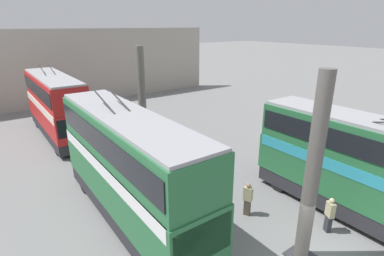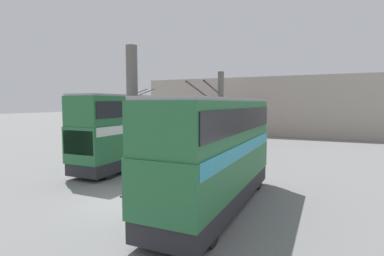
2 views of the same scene
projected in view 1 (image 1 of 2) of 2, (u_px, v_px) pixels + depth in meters
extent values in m
cube|color=#A8A093|center=(73.00, 67.00, 34.17)|extent=(0.50, 36.00, 8.40)
cylinder|color=#605B56|center=(313.00, 173.00, 10.81)|extent=(0.56, 0.56, 7.49)
cube|color=#333338|center=(300.00, 255.00, 12.02)|extent=(1.00, 1.00, 0.08)
cylinder|color=#605B56|center=(142.00, 100.00, 21.10)|extent=(0.56, 0.56, 7.49)
cube|color=#333338|center=(145.00, 149.00, 22.31)|extent=(1.00, 1.00, 0.08)
cylinder|color=black|center=(302.00, 172.00, 17.82)|extent=(1.03, 0.30, 1.03)
cylinder|color=black|center=(279.00, 182.00, 16.66)|extent=(1.03, 0.30, 1.03)
cube|color=#28282D|center=(356.00, 204.00, 14.34)|extent=(10.05, 2.45, 0.78)
cube|color=#286B3D|center=(361.00, 179.00, 13.89)|extent=(10.25, 2.50, 1.96)
cube|color=teal|center=(364.00, 165.00, 13.65)|extent=(9.94, 2.54, 0.55)
cube|color=#286B3D|center=(369.00, 142.00, 13.28)|extent=(10.15, 2.42, 1.74)
cube|color=black|center=(369.00, 140.00, 13.25)|extent=(9.84, 2.51, 0.96)
cube|color=#9E9EA3|center=(373.00, 122.00, 12.97)|extent=(10.05, 2.25, 0.14)
cube|color=black|center=(275.00, 142.00, 17.70)|extent=(0.12, 2.30, 1.26)
cylinder|color=black|center=(202.00, 251.00, 11.64)|extent=(0.98, 0.30, 0.98)
cylinder|color=black|center=(120.00, 173.00, 17.74)|extent=(0.98, 0.30, 0.98)
cylinder|color=black|center=(84.00, 183.00, 16.58)|extent=(0.98, 0.30, 0.98)
cube|color=#28282D|center=(132.00, 207.00, 14.14)|extent=(10.75, 2.45, 0.77)
cube|color=#286B3D|center=(130.00, 179.00, 13.64)|extent=(10.97, 2.50, 2.23)
cube|color=white|center=(128.00, 162.00, 13.37)|extent=(10.64, 2.54, 0.55)
cube|color=#286B3D|center=(127.00, 137.00, 12.97)|extent=(10.86, 2.42, 1.84)
cube|color=black|center=(126.00, 135.00, 12.94)|extent=(10.53, 2.51, 1.01)
cube|color=#9E9EA3|center=(125.00, 115.00, 12.65)|extent=(10.75, 2.25, 0.14)
cube|color=black|center=(203.00, 241.00, 9.42)|extent=(0.12, 2.30, 1.43)
cylinder|color=#282828|center=(119.00, 100.00, 13.77)|extent=(2.35, 0.07, 0.65)
cylinder|color=#282828|center=(104.00, 102.00, 13.39)|extent=(2.35, 0.07, 0.65)
cylinder|color=black|center=(87.00, 142.00, 22.43)|extent=(1.02, 0.30, 1.02)
cylinder|color=black|center=(58.00, 148.00, 21.27)|extent=(1.02, 0.30, 1.02)
cylinder|color=black|center=(62.00, 118.00, 28.19)|extent=(1.02, 0.30, 1.02)
cylinder|color=black|center=(37.00, 122.00, 27.03)|extent=(1.02, 0.30, 1.02)
cube|color=#28282D|center=(59.00, 129.00, 24.75)|extent=(10.32, 2.45, 0.78)
cube|color=red|center=(57.00, 112.00, 24.30)|extent=(10.53, 2.50, 2.00)
cube|color=silver|center=(56.00, 104.00, 24.06)|extent=(10.21, 2.54, 0.55)
cube|color=red|center=(53.00, 89.00, 23.66)|extent=(10.42, 2.42, 1.86)
cube|color=black|center=(53.00, 88.00, 23.63)|extent=(10.11, 2.51, 1.02)
cube|color=#9E9EA3|center=(51.00, 76.00, 23.34)|extent=(10.32, 2.25, 0.14)
cube|color=black|center=(75.00, 127.00, 20.25)|extent=(0.12, 2.30, 1.28)
cylinder|color=#282828|center=(52.00, 69.00, 24.42)|extent=(2.35, 0.07, 0.65)
cylinder|color=#282828|center=(42.00, 70.00, 24.03)|extent=(2.35, 0.07, 0.65)
cube|color=#2D2D33|center=(328.00, 224.00, 13.39)|extent=(0.36, 0.32, 0.79)
cube|color=tan|center=(330.00, 209.00, 13.15)|extent=(0.48, 0.41, 0.68)
sphere|color=beige|center=(332.00, 201.00, 13.00)|extent=(0.22, 0.22, 0.22)
cube|color=#473D33|center=(163.00, 165.00, 19.00)|extent=(0.36, 0.31, 0.75)
cube|color=#3D5684|center=(163.00, 155.00, 18.77)|extent=(0.48, 0.39, 0.65)
sphere|color=tan|center=(163.00, 149.00, 18.63)|extent=(0.21, 0.21, 0.21)
cube|color=#473D33|center=(247.00, 207.00, 14.55)|extent=(0.36, 0.31, 0.80)
cube|color=tan|center=(248.00, 194.00, 14.31)|extent=(0.48, 0.40, 0.70)
sphere|color=#A37A5B|center=(249.00, 185.00, 14.16)|extent=(0.23, 0.23, 0.23)
cube|color=#2D2D33|center=(171.00, 196.00, 15.64)|extent=(0.34, 0.27, 0.72)
cube|color=#4C7051|center=(171.00, 184.00, 15.42)|extent=(0.47, 0.34, 0.62)
sphere|color=tan|center=(170.00, 177.00, 15.29)|extent=(0.20, 0.20, 0.20)
cylinder|color=#424C56|center=(117.00, 144.00, 22.25)|extent=(0.56, 0.56, 0.87)
cylinder|color=#424C56|center=(117.00, 144.00, 22.25)|extent=(0.59, 0.59, 0.04)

